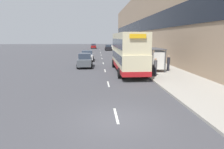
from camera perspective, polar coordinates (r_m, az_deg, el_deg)
ground_plane at (r=9.68m, az=1.51°, el=-12.87°), size 220.00×220.00×0.00m
pavement at (r=48.06m, az=4.60°, el=6.04°), size 5.00×93.00×0.14m
terrace_facade at (r=48.80m, az=9.51°, el=14.36°), size 3.10×93.00×14.37m
lane_mark_0 at (r=10.18m, az=1.19°, el=-11.64°), size 0.12×2.00×0.01m
lane_mark_1 at (r=16.70m, az=-1.06°, el=-2.73°), size 0.12×2.00×0.01m
lane_mark_2 at (r=23.42m, az=-2.01°, el=1.13°), size 0.12×2.00×0.01m
lane_mark_3 at (r=30.20m, az=-2.54°, el=3.26°), size 0.12×2.00×0.01m
lane_mark_4 at (r=37.01m, az=-2.88°, el=4.61°), size 0.12×2.00×0.01m
lane_mark_5 at (r=43.83m, az=-3.11°, el=5.54°), size 0.12×2.00×0.01m
lane_mark_6 at (r=50.66m, az=-3.28°, el=6.22°), size 0.12×2.00×0.01m
lane_mark_7 at (r=57.50m, az=-3.41°, el=6.73°), size 0.12×2.00×0.01m
lane_mark_8 at (r=64.34m, az=-3.51°, el=7.14°), size 0.12×2.00×0.01m
bus_shelter at (r=23.22m, az=12.50°, el=5.45°), size 1.60×4.20×2.48m
double_decker_bus_near at (r=22.23m, az=4.50°, el=6.51°), size 2.85×10.87×4.30m
car_0 at (r=33.67m, az=-7.08°, el=5.38°), size 2.09×4.12×1.69m
car_1 at (r=70.74m, az=-5.29°, el=8.09°), size 1.92×4.02×1.65m
car_2 at (r=26.25m, az=-7.76°, el=4.00°), size 1.91×4.08×1.80m
car_3 at (r=60.11m, az=-1.06°, el=7.72°), size 2.06×4.12×1.71m
pedestrian_at_shelter at (r=19.93m, az=12.28°, el=2.18°), size 0.34×0.34×1.73m
pedestrian_1 at (r=23.30m, az=15.81°, el=3.20°), size 0.34×0.34×1.72m
pedestrian_2 at (r=23.19m, az=9.07°, el=3.51°), size 0.35×0.35×1.78m
pedestrian_3 at (r=25.66m, az=14.17°, el=3.85°), size 0.33×0.33×1.66m
litter_bin at (r=20.10m, az=11.53°, el=1.26°), size 0.55×0.55×1.05m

